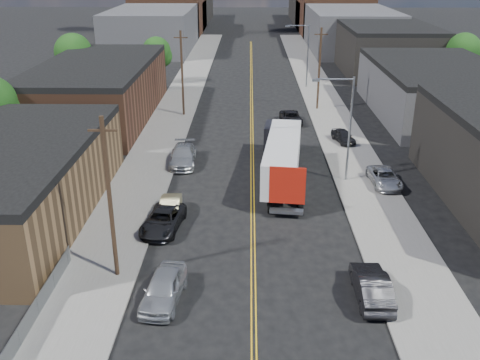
{
  "coord_description": "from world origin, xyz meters",
  "views": [
    {
      "loc": [
        -0.32,
        -17.34,
        17.89
      ],
      "look_at": [
        -0.96,
        19.14,
        2.5
      ],
      "focal_mm": 40.0,
      "sensor_mm": 36.0,
      "label": 1
    }
  ],
  "objects_px": {
    "car_left_a": "(164,288)",
    "car_right_lot_c": "(343,136)",
    "car_left_d": "(183,156)",
    "car_right_lot_a": "(384,177)",
    "semi_truck": "(282,154)",
    "car_left_c": "(163,220)",
    "car_right_oncoming": "(371,286)",
    "car_ahead_truck": "(291,118)",
    "car_left_b": "(170,208)"
  },
  "relations": [
    {
      "from": "car_left_a",
      "to": "car_left_c",
      "type": "relative_size",
      "value": 0.94
    },
    {
      "from": "car_left_a",
      "to": "car_left_c",
      "type": "height_order",
      "value": "car_left_a"
    },
    {
      "from": "car_left_d",
      "to": "car_right_lot_c",
      "type": "bearing_deg",
      "value": 19.14
    },
    {
      "from": "car_left_b",
      "to": "car_left_d",
      "type": "xyz_separation_m",
      "value": [
        -0.31,
        10.8,
        0.13
      ]
    },
    {
      "from": "car_left_b",
      "to": "car_left_c",
      "type": "relative_size",
      "value": 0.81
    },
    {
      "from": "car_left_b",
      "to": "car_left_d",
      "type": "height_order",
      "value": "car_left_d"
    },
    {
      "from": "semi_truck",
      "to": "car_right_oncoming",
      "type": "bearing_deg",
      "value": -70.22
    },
    {
      "from": "car_left_b",
      "to": "car_ahead_truck",
      "type": "distance_m",
      "value": 26.23
    },
    {
      "from": "car_right_oncoming",
      "to": "semi_truck",
      "type": "bearing_deg",
      "value": -76.56
    },
    {
      "from": "car_left_a",
      "to": "car_left_d",
      "type": "xyz_separation_m",
      "value": [
        -1.4,
        21.24,
        -0.01
      ]
    },
    {
      "from": "car_right_oncoming",
      "to": "car_left_b",
      "type": "bearing_deg",
      "value": -38.1
    },
    {
      "from": "car_left_d",
      "to": "car_right_lot_c",
      "type": "xyz_separation_m",
      "value": [
        15.76,
        6.18,
        -0.02
      ]
    },
    {
      "from": "car_left_b",
      "to": "car_left_c",
      "type": "bearing_deg",
      "value": -98.89
    },
    {
      "from": "car_left_d",
      "to": "car_right_lot_a",
      "type": "distance_m",
      "value": 18.07
    },
    {
      "from": "car_right_oncoming",
      "to": "car_right_lot_a",
      "type": "distance_m",
      "value": 16.51
    },
    {
      "from": "car_right_lot_a",
      "to": "car_left_c",
      "type": "bearing_deg",
      "value": -157.73
    },
    {
      "from": "semi_truck",
      "to": "car_right_lot_a",
      "type": "relative_size",
      "value": 3.3
    },
    {
      "from": "semi_truck",
      "to": "car_left_c",
      "type": "xyz_separation_m",
      "value": [
        -8.79,
        -9.47,
        -1.57
      ]
    },
    {
      "from": "semi_truck",
      "to": "car_right_oncoming",
      "type": "relative_size",
      "value": 3.14
    },
    {
      "from": "semi_truck",
      "to": "car_left_b",
      "type": "distance_m",
      "value": 11.47
    },
    {
      "from": "semi_truck",
      "to": "car_left_d",
      "type": "height_order",
      "value": "semi_truck"
    },
    {
      "from": "car_left_c",
      "to": "car_left_d",
      "type": "height_order",
      "value": "car_left_d"
    },
    {
      "from": "car_left_d",
      "to": "car_right_lot_a",
      "type": "relative_size",
      "value": 1.19
    },
    {
      "from": "semi_truck",
      "to": "car_left_d",
      "type": "xyz_separation_m",
      "value": [
        -8.87,
        3.33,
        -1.47
      ]
    },
    {
      "from": "semi_truck",
      "to": "car_left_c",
      "type": "bearing_deg",
      "value": -126.39
    },
    {
      "from": "car_ahead_truck",
      "to": "car_right_lot_a",
      "type": "bearing_deg",
      "value": -74.5
    },
    {
      "from": "semi_truck",
      "to": "car_ahead_truck",
      "type": "distance_m",
      "value": 16.73
    },
    {
      "from": "semi_truck",
      "to": "car_left_d",
      "type": "distance_m",
      "value": 9.59
    },
    {
      "from": "car_right_lot_c",
      "to": "car_ahead_truck",
      "type": "bearing_deg",
      "value": 110.18
    },
    {
      "from": "semi_truck",
      "to": "car_left_b",
      "type": "relative_size",
      "value": 3.75
    },
    {
      "from": "car_right_lot_a",
      "to": "car_ahead_truck",
      "type": "distance_m",
      "value": 19.22
    },
    {
      "from": "semi_truck",
      "to": "car_left_a",
      "type": "height_order",
      "value": "semi_truck"
    },
    {
      "from": "car_left_a",
      "to": "car_left_c",
      "type": "xyz_separation_m",
      "value": [
        -1.32,
        8.44,
        -0.11
      ]
    },
    {
      "from": "car_right_lot_c",
      "to": "car_ahead_truck",
      "type": "relative_size",
      "value": 0.77
    },
    {
      "from": "car_right_oncoming",
      "to": "car_ahead_truck",
      "type": "bearing_deg",
      "value": -86.33
    },
    {
      "from": "semi_truck",
      "to": "car_right_lot_c",
      "type": "relative_size",
      "value": 4.14
    },
    {
      "from": "car_left_b",
      "to": "car_right_lot_c",
      "type": "bearing_deg",
      "value": 45.36
    },
    {
      "from": "car_left_d",
      "to": "car_ahead_truck",
      "type": "bearing_deg",
      "value": 48.17
    },
    {
      "from": "car_left_b",
      "to": "car_right_lot_c",
      "type": "height_order",
      "value": "car_right_lot_c"
    },
    {
      "from": "car_left_c",
      "to": "car_ahead_truck",
      "type": "relative_size",
      "value": 1.06
    },
    {
      "from": "car_left_c",
      "to": "car_right_lot_a",
      "type": "distance_m",
      "value": 19.04
    },
    {
      "from": "car_right_oncoming",
      "to": "car_right_lot_a",
      "type": "relative_size",
      "value": 1.05
    },
    {
      "from": "car_left_d",
      "to": "car_right_oncoming",
      "type": "height_order",
      "value": "car_right_oncoming"
    },
    {
      "from": "car_right_lot_c",
      "to": "car_left_c",
      "type": "bearing_deg",
      "value": -144.07
    },
    {
      "from": "car_left_a",
      "to": "car_right_lot_a",
      "type": "relative_size",
      "value": 1.03
    },
    {
      "from": "car_left_a",
      "to": "car_right_lot_c",
      "type": "bearing_deg",
      "value": 68.91
    },
    {
      "from": "car_left_c",
      "to": "car_right_oncoming",
      "type": "distance_m",
      "value": 15.2
    },
    {
      "from": "car_left_c",
      "to": "car_right_lot_a",
      "type": "xyz_separation_m",
      "value": [
        17.32,
        7.92,
        0.09
      ]
    },
    {
      "from": "car_left_b",
      "to": "car_right_oncoming",
      "type": "xyz_separation_m",
      "value": [
        12.69,
        -10.0,
        0.13
      ]
    },
    {
      "from": "semi_truck",
      "to": "car_left_c",
      "type": "distance_m",
      "value": 13.01
    }
  ]
}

